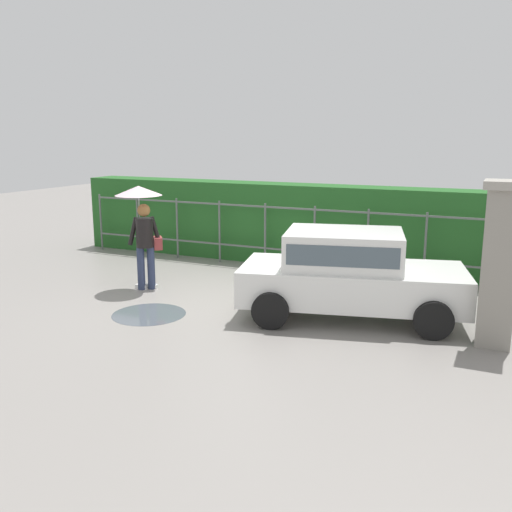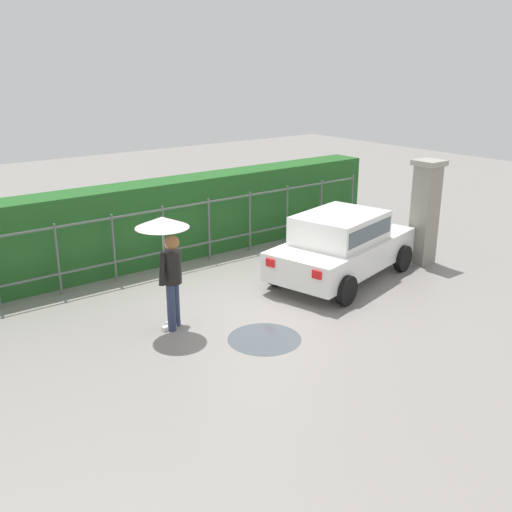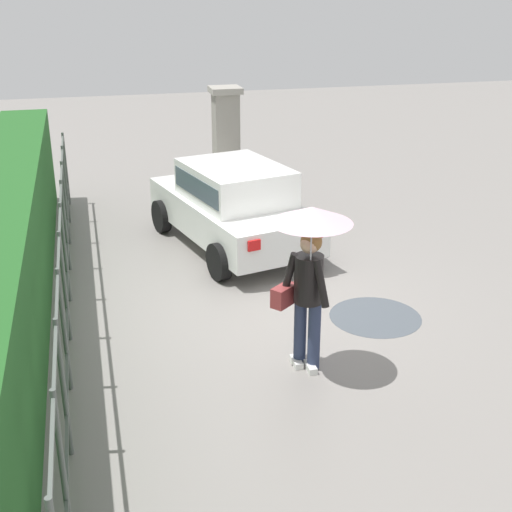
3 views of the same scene
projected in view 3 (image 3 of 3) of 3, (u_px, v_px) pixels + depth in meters
ground_plane at (264, 303)px, 10.03m from camera, size 40.00×40.00×0.00m
car at (233, 203)px, 11.85m from camera, size 3.98×2.55×1.48m
pedestrian at (309, 254)px, 7.79m from camera, size 0.92×0.92×2.07m
gate_pillar at (226, 147)px, 13.85m from camera, size 0.60×0.60×2.42m
fence_section at (64, 264)px, 9.24m from camera, size 10.89×0.05×1.50m
hedge_row at (7, 260)px, 9.03m from camera, size 11.84×0.90×1.90m
puddle_near at (375, 317)px, 9.61m from camera, size 1.28×1.28×0.00m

